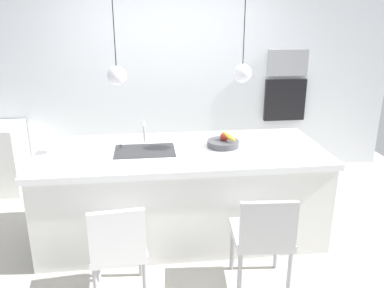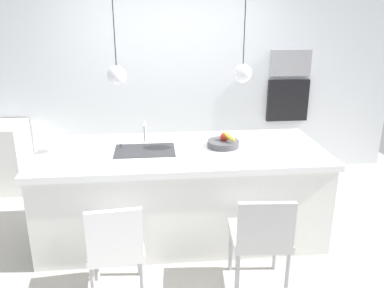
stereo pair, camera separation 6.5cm
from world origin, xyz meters
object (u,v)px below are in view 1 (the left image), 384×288
oven (285,100)px  fruit_bowl (223,142)px  microwave (288,63)px  chair_middle (263,235)px  chair_near (118,246)px

oven → fruit_bowl: bearing=-126.7°
microwave → fruit_bowl: bearing=-126.7°
oven → chair_middle: bearing=-112.2°
fruit_bowl → microwave: bearing=53.3°
chair_middle → chair_near: bearing=-179.9°
oven → chair_near: size_ratio=0.66×
fruit_bowl → oven: size_ratio=0.55×
fruit_bowl → microwave: size_ratio=0.57×
oven → chair_near: oven is taller
fruit_bowl → oven: 1.92m
fruit_bowl → chair_middle: 1.06m
chair_near → chair_middle: same height
microwave → oven: size_ratio=0.96×
oven → chair_near: (-2.12, -2.50, -0.50)m
microwave → chair_middle: bearing=-112.2°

